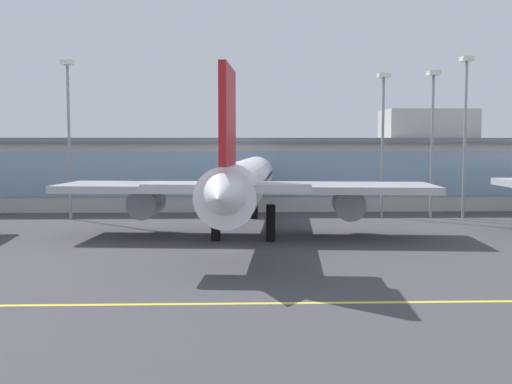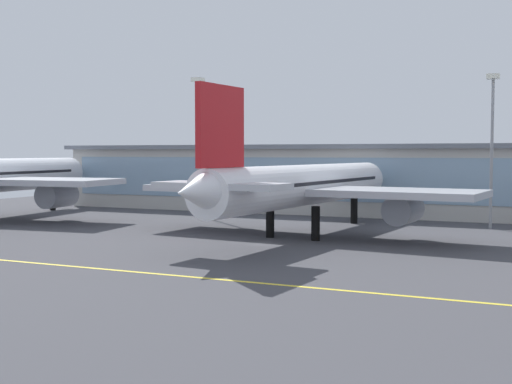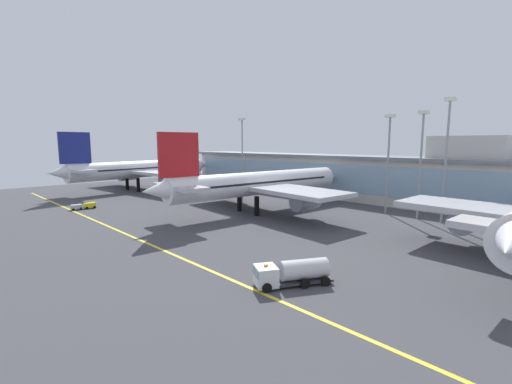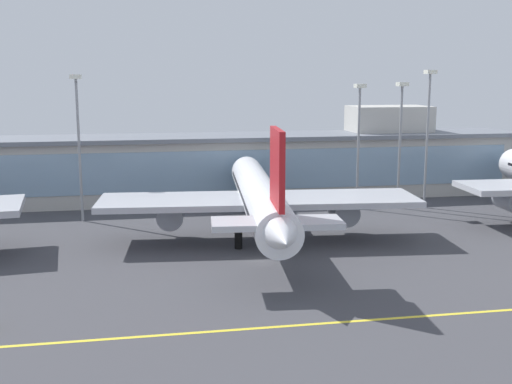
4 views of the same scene
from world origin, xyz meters
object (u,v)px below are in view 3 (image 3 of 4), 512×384
apron_light_mast_far_east (422,149)px  airliner_near_left (141,169)px  airliner_near_right (259,184)px  apron_light_mast_west (242,144)px  fuel_tanker_truck (291,272)px  apron_light_mast_centre (389,149)px  baggage_tug_near (84,206)px  apron_light_mast_east (447,143)px

apron_light_mast_far_east → airliner_near_left: bearing=-166.4°
airliner_near_right → apron_light_mast_west: bearing=60.0°
airliner_near_left → fuel_tanker_truck: airliner_near_left is taller
airliner_near_right → apron_light_mast_centre: size_ratio=2.51×
airliner_near_right → apron_light_mast_west: (-26.60, 18.73, 9.10)m
airliner_near_left → baggage_tug_near: size_ratio=10.58×
apron_light_mast_far_east → airliner_near_right: bearing=-147.3°
fuel_tanker_truck → apron_light_mast_centre: size_ratio=0.40×
airliner_near_right → baggage_tug_near: airliner_near_right is taller
fuel_tanker_truck → apron_light_mast_west: bearing=-98.5°
fuel_tanker_truck → baggage_tug_near: bearing=-59.6°
fuel_tanker_truck → apron_light_mast_east: (1.36, 46.07, 14.70)m
fuel_tanker_truck → apron_light_mast_east: apron_light_mast_east is taller
baggage_tug_near → apron_light_mast_centre: size_ratio=0.25×
fuel_tanker_truck → baggage_tug_near: (-65.60, -1.14, -0.72)m
apron_light_mast_centre → fuel_tanker_truck: bearing=-76.8°
airliner_near_right → apron_light_mast_west: apron_light_mast_west is taller
airliner_near_right → baggage_tug_near: 43.85m
apron_light_mast_east → apron_light_mast_far_east: (-4.98, 0.48, -1.19)m
baggage_tug_near → apron_light_mast_east: size_ratio=0.23×
apron_light_mast_east → apron_light_mast_west: bearing=179.7°
airliner_near_right → apron_light_mast_west: 33.78m
airliner_near_left → airliner_near_right: (56.30, 1.85, -0.43)m
apron_light_mast_far_east → fuel_tanker_truck: bearing=-85.6°
airliner_near_left → apron_light_mast_east: apron_light_mast_east is taller
apron_light_mast_west → apron_light_mast_centre: (48.50, 1.11, -0.89)m
apron_light_mast_west → apron_light_mast_centre: bearing=1.3°
apron_light_mast_far_east → baggage_tug_near: bearing=-142.4°
fuel_tanker_truck → baggage_tug_near: 65.62m
airliner_near_left → apron_light_mast_east: bearing=-83.5°
fuel_tanker_truck → apron_light_mast_west: (-59.65, 46.38, 14.25)m
apron_light_mast_west → apron_light_mast_east: (61.01, -0.31, 0.45)m
baggage_tug_near → fuel_tanker_truck: bearing=-85.5°
apron_light_mast_west → airliner_near_right: bearing=-35.1°
apron_light_mast_centre → apron_light_mast_far_east: bearing=-7.1°
airliner_near_right → fuel_tanker_truck: size_ratio=6.24×
fuel_tanker_truck → apron_light_mast_east: 48.37m
airliner_near_left → baggage_tug_near: 36.46m
airliner_near_left → apron_light_mast_east: (90.71, 20.27, 9.12)m
airliner_near_left → airliner_near_right: 56.33m
airliner_near_right → apron_light_mast_centre: apron_light_mast_centre is taller
apron_light_mast_east → fuel_tanker_truck: bearing=-91.7°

